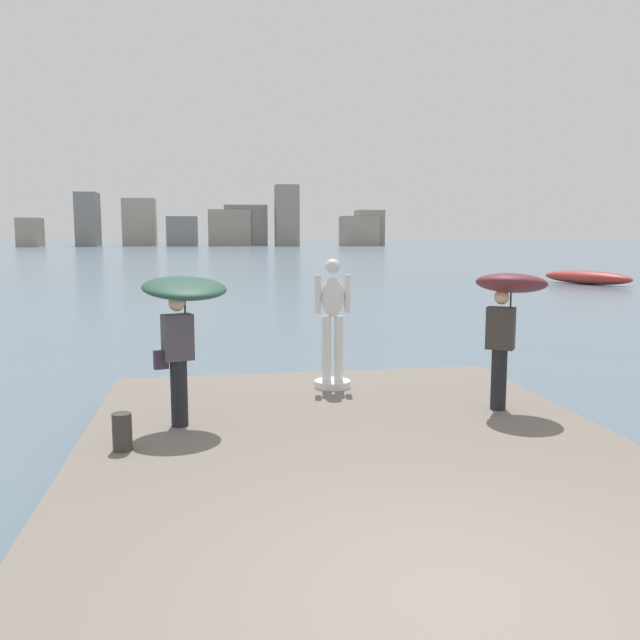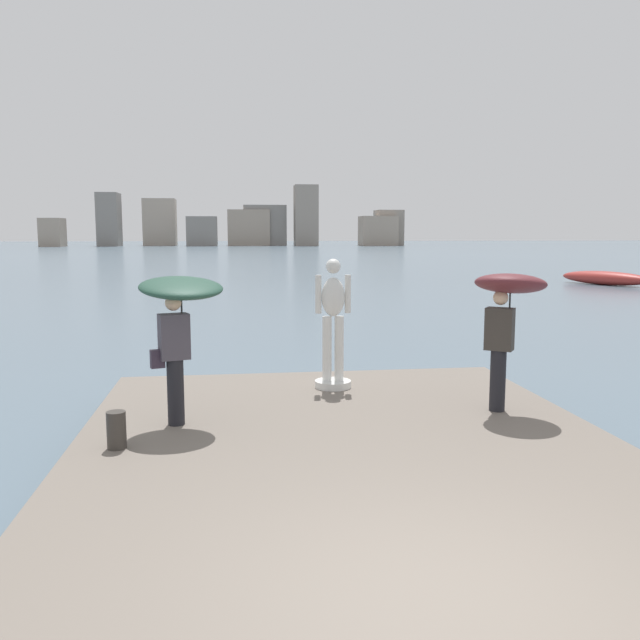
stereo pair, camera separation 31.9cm
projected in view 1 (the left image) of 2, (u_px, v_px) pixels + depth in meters
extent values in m
plane|color=slate|center=(237.00, 277.00, 43.79)|extent=(400.00, 400.00, 0.00)
cube|color=#70665B|center=(380.00, 495.00, 6.92)|extent=(6.69, 10.65, 0.40)
cylinder|color=silver|center=(332.00, 384.00, 10.90)|extent=(0.60, 0.60, 0.11)
cylinder|color=silver|center=(327.00, 349.00, 10.80)|extent=(0.15, 0.15, 1.07)
cylinder|color=silver|center=(339.00, 348.00, 10.83)|extent=(0.15, 0.15, 1.07)
ellipsoid|color=silver|center=(333.00, 297.00, 10.71)|extent=(0.38, 0.26, 0.63)
sphere|color=silver|center=(333.00, 266.00, 10.64)|extent=(0.24, 0.24, 0.24)
cylinder|color=silver|center=(318.00, 294.00, 10.66)|extent=(0.10, 0.10, 0.62)
cylinder|color=silver|center=(347.00, 294.00, 10.74)|extent=(0.10, 0.10, 0.62)
cylinder|color=black|center=(179.00, 393.00, 8.68)|extent=(0.22, 0.22, 0.88)
cube|color=#47424C|center=(178.00, 337.00, 8.58)|extent=(0.44, 0.35, 0.60)
sphere|color=beige|center=(177.00, 303.00, 8.53)|extent=(0.21, 0.21, 0.21)
cylinder|color=#262626|center=(185.00, 312.00, 8.63)|extent=(0.02, 0.02, 0.53)
ellipsoid|color=#234738|center=(184.00, 288.00, 8.59)|extent=(1.38, 1.40, 0.37)
cube|color=#332838|center=(161.00, 360.00, 8.54)|extent=(0.20, 0.15, 0.24)
cylinder|color=black|center=(499.00, 379.00, 9.50)|extent=(0.22, 0.22, 0.88)
cube|color=#38332D|center=(501.00, 328.00, 9.40)|extent=(0.45, 0.41, 0.60)
sphere|color=beige|center=(502.00, 297.00, 9.34)|extent=(0.21, 0.21, 0.21)
cylinder|color=#262626|center=(511.00, 306.00, 9.34)|extent=(0.02, 0.02, 0.53)
ellipsoid|color=#5B2328|center=(511.00, 283.00, 9.30)|extent=(1.39, 1.40, 0.40)
cylinder|color=#38332D|center=(122.00, 432.00, 7.72)|extent=(0.23, 0.23, 0.44)
ellipsoid|color=#9E2D28|center=(587.00, 277.00, 37.95)|extent=(3.46, 5.41, 0.77)
cube|color=gray|center=(30.00, 232.00, 140.61)|extent=(4.48, 6.24, 6.08)
cube|color=gray|center=(88.00, 219.00, 146.09)|extent=(4.55, 7.14, 11.74)
cube|color=#A89989|center=(140.00, 222.00, 151.29)|extent=(7.26, 6.00, 10.69)
cube|color=gray|center=(182.00, 231.00, 148.50)|extent=(6.78, 5.74, 6.59)
cube|color=gray|center=(229.00, 228.00, 151.30)|extent=(9.56, 4.51, 8.19)
cube|color=gray|center=(246.00, 225.00, 152.89)|extent=(9.74, 5.55, 9.26)
cube|color=gray|center=(287.00, 216.00, 150.62)|extent=(5.22, 5.01, 13.68)
cube|color=gray|center=(359.00, 231.00, 152.62)|extent=(8.14, 6.61, 6.72)
cube|color=gray|center=(369.00, 228.00, 155.09)|extent=(6.00, 6.10, 8.18)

